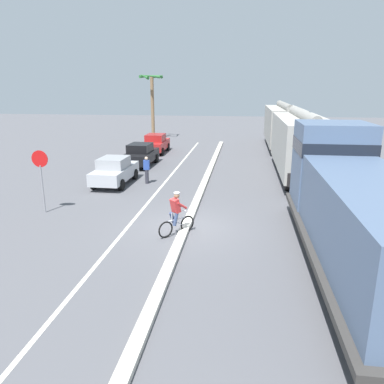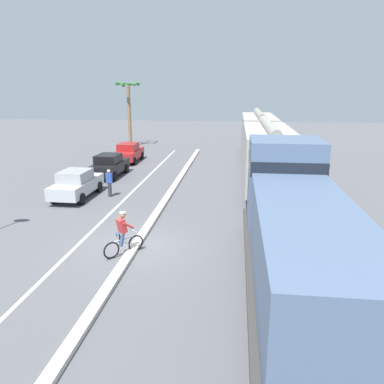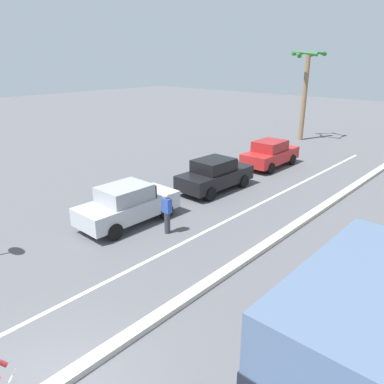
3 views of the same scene
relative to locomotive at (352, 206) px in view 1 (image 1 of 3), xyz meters
The scene contains 13 objects.
ground_plane 6.39m from the locomotive, 161.99° to the left, with size 120.00×120.00×0.00m, color #56565B.
median_curb 9.96m from the locomotive, 126.45° to the left, with size 0.36×36.00×0.16m, color beige.
lane_stripe 11.55m from the locomotive, 136.19° to the left, with size 0.14×36.00×0.01m, color silver.
locomotive is the anchor object (origin of this frame).
hopper_car_lead 12.16m from the locomotive, 90.00° to the left, with size 2.90×10.60×4.18m.
hopper_car_middle 23.76m from the locomotive, 90.00° to the left, with size 2.90×10.60×4.18m.
parked_car_silver 13.92m from the locomotive, 142.84° to the left, with size 1.87×4.22×1.62m.
parked_car_black 17.70m from the locomotive, 128.41° to the left, with size 1.92×4.24×1.62m.
parked_car_red 22.44m from the locomotive, 119.86° to the left, with size 1.86×4.21×1.62m.
cyclist 6.28m from the locomotive, 169.55° to the left, with size 1.22×1.28×1.71m.
stop_sign 12.91m from the locomotive, 166.69° to the left, with size 0.76×0.08×2.88m.
palm_tree_near 31.27m from the locomotive, 115.63° to the left, with size 2.69×2.74×6.99m.
pedestrian_by_cars 12.79m from the locomotive, 136.43° to the left, with size 0.34×0.22×1.62m.
Camera 1 is at (2.19, -14.22, 5.60)m, focal length 35.00 mm.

